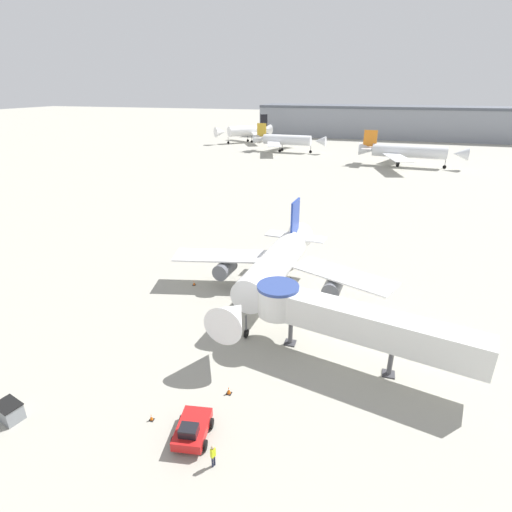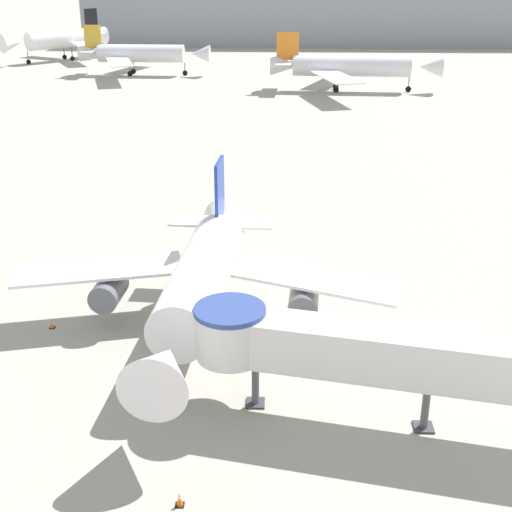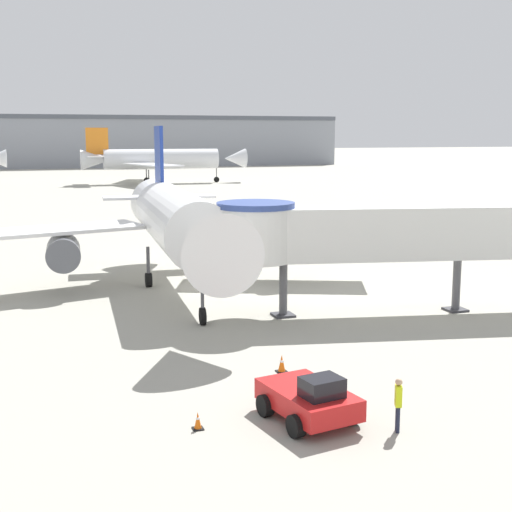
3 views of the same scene
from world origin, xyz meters
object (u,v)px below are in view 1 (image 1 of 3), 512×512
at_px(traffic_cone_apron_front, 151,417).
at_px(background_jet_black_tail, 246,131).
at_px(traffic_cone_near_nose, 229,390).
at_px(ground_crew_marshaller, 213,455).
at_px(jet_bridge, 346,319).
at_px(main_airplane, 274,267).
at_px(background_jet_orange_tail, 407,151).
at_px(background_jet_gold_tail, 286,140).
at_px(pushback_tug_red, 192,429).
at_px(traffic_cone_port_wing, 194,283).
at_px(service_container_gray, 10,411).

height_order(traffic_cone_apron_front, background_jet_black_tail, background_jet_black_tail).
relative_size(traffic_cone_near_nose, ground_crew_marshaller, 0.40).
xyz_separation_m(jet_bridge, traffic_cone_near_nose, (-8.60, -7.40, -4.11)).
distance_m(traffic_cone_near_nose, background_jet_black_tail, 161.20).
bearing_deg(traffic_cone_apron_front, main_airplane, 79.04).
bearing_deg(background_jet_orange_tail, main_airplane, 172.53).
relative_size(jet_bridge, ground_crew_marshaller, 11.23).
relative_size(traffic_cone_apron_front, background_jet_gold_tail, 0.02).
distance_m(pushback_tug_red, background_jet_orange_tail, 119.38).
xyz_separation_m(pushback_tug_red, traffic_cone_port_wing, (-10.46, 22.25, -0.48)).
distance_m(pushback_tug_red, service_container_gray, 14.48).
height_order(service_container_gray, traffic_cone_port_wing, service_container_gray).
relative_size(background_jet_black_tail, background_jet_orange_tail, 0.68).
bearing_deg(traffic_cone_apron_front, traffic_cone_port_wing, 107.15).
bearing_deg(traffic_cone_port_wing, pushback_tug_red, -64.82).
bearing_deg(background_jet_gold_tail, traffic_cone_apron_front, -169.27).
relative_size(service_container_gray, traffic_cone_port_wing, 3.57).
bearing_deg(main_airplane, background_jet_gold_tail, 106.93).
relative_size(ground_crew_marshaller, background_jet_orange_tail, 0.05).
distance_m(main_airplane, traffic_cone_apron_front, 21.95).
bearing_deg(service_container_gray, traffic_cone_near_nose, 26.44).
bearing_deg(background_jet_orange_tail, jet_bridge, 178.34).
height_order(pushback_tug_red, traffic_cone_near_nose, pushback_tug_red).
xyz_separation_m(service_container_gray, background_jet_orange_tail, (32.37, 120.45, 4.01)).
bearing_deg(pushback_tug_red, jet_bridge, 42.76).
bearing_deg(pushback_tug_red, background_jet_gold_tail, 90.79).
distance_m(background_jet_orange_tail, background_jet_gold_tail, 47.29).
xyz_separation_m(jet_bridge, background_jet_orange_tail, (8.59, 105.50, 0.27)).
xyz_separation_m(traffic_cone_port_wing, ground_crew_marshaller, (12.85, -24.00, 0.74)).
bearing_deg(background_jet_orange_tail, background_jet_black_tail, 61.95).
distance_m(service_container_gray, background_jet_black_tail, 164.53).
distance_m(main_airplane, background_jet_gold_tail, 117.34).
xyz_separation_m(background_jet_black_tail, background_jet_orange_tail, (67.00, -40.33, -0.46)).
relative_size(main_airplane, background_jet_black_tail, 1.20).
bearing_deg(background_jet_gold_tail, ground_crew_marshaller, -166.95).
bearing_deg(service_container_gray, background_jet_orange_tail, 74.96).
relative_size(main_airplane, traffic_cone_near_nose, 38.34).
height_order(traffic_cone_port_wing, background_jet_gold_tail, background_jet_gold_tail).
relative_size(main_airplane, pushback_tug_red, 7.06).
relative_size(jet_bridge, background_jet_black_tail, 0.87).
xyz_separation_m(background_jet_black_tail, background_jet_gold_tail, (23.38, -22.06, -0.60)).
relative_size(ground_crew_marshaller, background_jet_gold_tail, 0.06).
distance_m(jet_bridge, background_jet_gold_tail, 128.63).
distance_m(background_jet_black_tail, background_jet_orange_tail, 78.21).
xyz_separation_m(service_container_gray, traffic_cone_port_wing, (3.80, 24.76, -0.40)).
xyz_separation_m(service_container_gray, traffic_cone_near_nose, (15.18, 7.55, -0.36)).
relative_size(service_container_gray, background_jet_orange_tail, 0.07).
height_order(traffic_cone_apron_front, traffic_cone_port_wing, traffic_cone_port_wing).
relative_size(pushback_tug_red, traffic_cone_port_wing, 6.10).
xyz_separation_m(traffic_cone_near_nose, ground_crew_marshaller, (1.48, -6.78, 0.70)).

